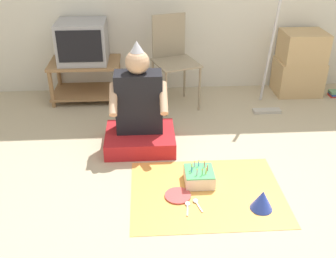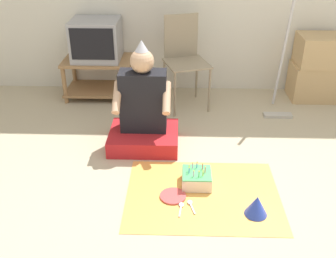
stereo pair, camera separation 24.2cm
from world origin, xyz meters
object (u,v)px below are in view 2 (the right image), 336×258
birthday_cake (197,178)px  party_hat_blue (257,205)px  cardboard_box_stack (316,68)px  dust_mop (281,79)px  person_seated (143,114)px  tv (96,40)px  folding_chair (184,55)px  paper_plate (173,196)px

birthday_cake → party_hat_blue: (0.39, -0.32, 0.02)m
cardboard_box_stack → dust_mop: bearing=-138.7°
person_seated → party_hat_blue: (0.83, -0.91, -0.21)m
tv → dust_mop: (1.86, -0.40, -0.26)m
cardboard_box_stack → party_hat_blue: 2.17m
person_seated → folding_chair: bearing=68.2°
tv → party_hat_blue: 2.45m
person_seated → tv: bearing=118.9°
folding_chair → dust_mop: size_ratio=0.73×
person_seated → paper_plate: person_seated is taller
person_seated → birthday_cake: (0.44, -0.59, -0.23)m
birthday_cake → paper_plate: bearing=-138.1°
folding_chair → person_seated: person_seated is taller
dust_mop → paper_plate: (-1.02, -1.37, -0.36)m
birthday_cake → party_hat_blue: 0.50m
cardboard_box_stack → birthday_cake: bearing=-128.9°
tv → dust_mop: dust_mop is taller
tv → person_seated: 1.23m
tv → dust_mop: bearing=-12.2°
cardboard_box_stack → birthday_cake: size_ratio=3.21×
dust_mop → person_seated: (-1.28, -0.63, -0.08)m
tv → birthday_cake: tv is taller
cardboard_box_stack → dust_mop: size_ratio=0.55×
dust_mop → cardboard_box_stack: bearing=41.3°
folding_chair → party_hat_blue: (0.48, -1.76, -0.45)m
tv → dust_mop: size_ratio=0.39×
cardboard_box_stack → party_hat_blue: (-0.92, -1.95, -0.26)m
dust_mop → birthday_cake: bearing=-124.8°
party_hat_blue → paper_plate: bearing=163.4°
person_seated → birthday_cake: 0.77m
birthday_cake → tv: bearing=122.0°
tv → party_hat_blue: size_ratio=3.23×
tv → cardboard_box_stack: bearing=0.2°
party_hat_blue → cardboard_box_stack: bearing=64.6°
party_hat_blue → paper_plate: party_hat_blue is taller
folding_chair → tv: bearing=169.2°
birthday_cake → cardboard_box_stack: bearing=51.1°
birthday_cake → paper_plate: 0.24m
tv → cardboard_box_stack: 2.34m
person_seated → dust_mop: bearing=26.2°
folding_chair → paper_plate: (-0.08, -1.60, -0.52)m
cardboard_box_stack → person_seated: bearing=-149.3°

